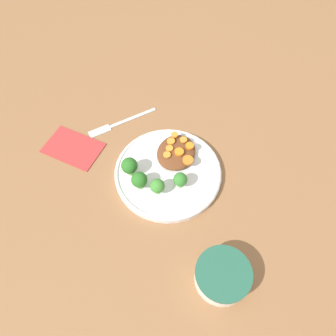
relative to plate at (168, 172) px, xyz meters
name	(u,v)px	position (x,y,z in m)	size (l,w,h in m)	color
ground_plane	(168,175)	(0.00, 0.00, -0.01)	(4.00, 4.00, 0.00)	#8C603D
plate	(168,172)	(0.00, 0.00, 0.00)	(0.27, 0.27, 0.02)	white
dip_bowl	(223,275)	(-0.21, 0.20, 0.02)	(0.12, 0.12, 0.05)	white
stew_mound	(178,153)	(0.00, -0.05, 0.02)	(0.10, 0.11, 0.02)	brown
broccoli_floret_0	(158,186)	(0.00, 0.06, 0.03)	(0.04, 0.04, 0.05)	#7FA85B
broccoli_floret_1	(129,166)	(0.08, 0.04, 0.04)	(0.04, 0.04, 0.06)	#759E51
broccoli_floret_2	(180,180)	(-0.04, 0.03, 0.03)	(0.03, 0.03, 0.05)	#7FA85B
broccoli_floret_3	(139,180)	(0.05, 0.07, 0.03)	(0.04, 0.04, 0.05)	#7FA85B
carrot_slice_0	(167,155)	(0.02, -0.03, 0.03)	(0.02, 0.02, 0.00)	orange
carrot_slice_1	(188,160)	(-0.04, -0.03, 0.03)	(0.03, 0.03, 0.01)	orange
carrot_slice_2	(179,152)	(-0.01, -0.05, 0.03)	(0.02, 0.02, 0.01)	orange
carrot_slice_3	(169,148)	(0.02, -0.05, 0.03)	(0.02, 0.02, 0.00)	orange
carrot_slice_4	(171,141)	(0.02, -0.07, 0.03)	(0.02, 0.02, 0.01)	orange
carrot_slice_5	(190,146)	(-0.03, -0.08, 0.03)	(0.02, 0.02, 0.01)	orange
carrot_slice_6	(183,140)	(-0.01, -0.09, 0.03)	(0.02, 0.02, 0.00)	orange
carrot_slice_7	(175,135)	(0.02, -0.09, 0.03)	(0.02, 0.02, 0.01)	orange
fork	(116,124)	(0.20, -0.09, -0.01)	(0.14, 0.17, 0.01)	silver
napkin	(73,147)	(0.27, 0.02, -0.01)	(0.15, 0.10, 0.01)	#B73333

